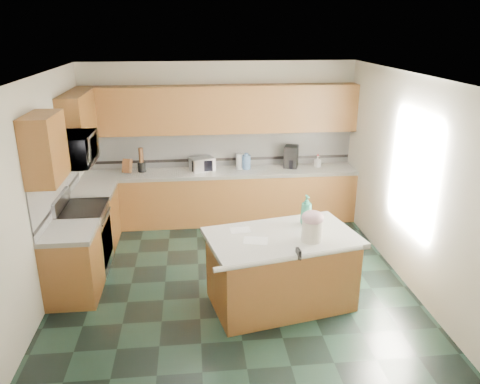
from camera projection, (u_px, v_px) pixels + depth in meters
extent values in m
plane|color=black|center=(232.00, 278.00, 6.38)|extent=(4.60, 4.60, 0.00)
plane|color=white|center=(230.00, 76.00, 5.46)|extent=(4.60, 4.60, 0.00)
cube|color=beige|center=(220.00, 141.00, 8.09)|extent=(4.60, 0.04, 2.70)
cube|color=beige|center=(256.00, 278.00, 3.75)|extent=(4.60, 0.04, 2.70)
cube|color=beige|center=(42.00, 191.00, 5.69)|extent=(0.04, 4.60, 2.70)
cube|color=beige|center=(407.00, 179.00, 6.14)|extent=(0.04, 4.60, 2.70)
cube|color=#5B3513|center=(222.00, 198.00, 8.10)|extent=(4.60, 0.60, 0.86)
cube|color=silver|center=(221.00, 172.00, 7.95)|extent=(4.60, 0.64, 0.06)
cube|color=#5B3513|center=(220.00, 109.00, 7.72)|extent=(4.60, 0.33, 0.78)
cube|color=silver|center=(220.00, 148.00, 8.10)|extent=(4.60, 0.02, 0.63)
cube|color=black|center=(220.00, 159.00, 8.16)|extent=(4.60, 0.01, 0.05)
cube|color=#5B3513|center=(96.00, 218.00, 7.24)|extent=(0.60, 0.82, 0.86)
cube|color=silver|center=(93.00, 190.00, 7.09)|extent=(0.64, 0.82, 0.06)
cube|color=#5B3513|center=(73.00, 266.00, 5.81)|extent=(0.60, 0.72, 0.86)
cube|color=silver|center=(69.00, 232.00, 5.66)|extent=(0.64, 0.72, 0.06)
cube|color=silver|center=(57.00, 185.00, 6.25)|extent=(0.02, 2.30, 0.63)
cube|color=black|center=(60.00, 199.00, 6.32)|extent=(0.01, 2.30, 0.05)
cube|color=#5B3513|center=(78.00, 120.00, 6.85)|extent=(0.33, 1.09, 0.78)
cube|color=#5B3513|center=(45.00, 149.00, 5.29)|extent=(0.33, 0.72, 0.78)
cube|color=#B7B7BC|center=(85.00, 240.00, 6.50)|extent=(0.60, 0.76, 0.88)
cube|color=black|center=(107.00, 241.00, 6.54)|extent=(0.02, 0.68, 0.55)
cube|color=black|center=(82.00, 209.00, 6.35)|extent=(0.62, 0.78, 0.04)
cylinder|color=#B7B7BC|center=(107.00, 216.00, 6.42)|extent=(0.02, 0.66, 0.02)
cube|color=#B7B7BC|center=(61.00, 201.00, 6.28)|extent=(0.06, 0.76, 0.18)
imported|color=#B7B7BC|center=(74.00, 150.00, 6.06)|extent=(0.50, 0.73, 0.41)
cube|color=#5B3513|center=(281.00, 272.00, 5.68)|extent=(1.80, 1.25, 0.86)
cube|color=silver|center=(282.00, 238.00, 5.52)|extent=(1.92, 1.37, 0.06)
cylinder|color=silver|center=(291.00, 258.00, 5.04)|extent=(1.71, 0.42, 0.06)
cylinder|color=silver|center=(312.00, 231.00, 5.34)|extent=(0.29, 0.29, 0.25)
ellipsoid|color=#D7A3B4|center=(313.00, 218.00, 5.28)|extent=(0.26, 0.26, 0.16)
cylinder|color=tan|center=(313.00, 213.00, 5.27)|extent=(0.08, 0.03, 0.03)
sphere|color=tan|center=(309.00, 213.00, 5.26)|extent=(0.04, 0.04, 0.04)
sphere|color=tan|center=(317.00, 213.00, 5.27)|extent=(0.04, 0.04, 0.04)
imported|color=teal|center=(306.00, 210.00, 5.75)|extent=(0.16, 0.16, 0.38)
cube|color=white|center=(256.00, 240.00, 5.38)|extent=(0.32, 0.26, 0.00)
cube|color=white|center=(240.00, 230.00, 5.64)|extent=(0.25, 0.20, 0.00)
cube|color=black|center=(298.00, 254.00, 5.05)|extent=(0.04, 0.12, 0.10)
cylinder|color=black|center=(300.00, 258.00, 4.99)|extent=(0.02, 0.08, 0.02)
cube|color=#472814|center=(127.00, 166.00, 7.79)|extent=(0.18, 0.21, 0.26)
cylinder|color=black|center=(142.00, 167.00, 7.85)|extent=(0.13, 0.13, 0.17)
cylinder|color=#472814|center=(141.00, 155.00, 7.78)|extent=(0.08, 0.08, 0.24)
cube|color=#B7B7BC|center=(202.00, 164.00, 7.91)|extent=(0.46, 0.39, 0.22)
cube|color=black|center=(202.00, 166.00, 7.80)|extent=(0.35, 0.01, 0.18)
cylinder|color=white|center=(239.00, 161.00, 8.02)|extent=(0.11, 0.11, 0.26)
cylinder|color=#B7B7BC|center=(239.00, 168.00, 8.06)|extent=(0.17, 0.17, 0.01)
cylinder|color=#5983BE|center=(246.00, 162.00, 7.99)|extent=(0.15, 0.15, 0.24)
cylinder|color=#5983BE|center=(246.00, 154.00, 7.95)|extent=(0.07, 0.07, 0.03)
cube|color=black|center=(291.00, 157.00, 8.06)|extent=(0.29, 0.31, 0.38)
cylinder|color=black|center=(292.00, 164.00, 8.05)|extent=(0.16, 0.16, 0.16)
imported|color=white|center=(318.00, 161.00, 8.11)|extent=(0.12, 0.12, 0.20)
cylinder|color=red|center=(318.00, 155.00, 8.07)|extent=(0.02, 0.02, 0.03)
cube|color=white|center=(413.00, 172.00, 5.90)|extent=(0.02, 1.40, 1.10)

